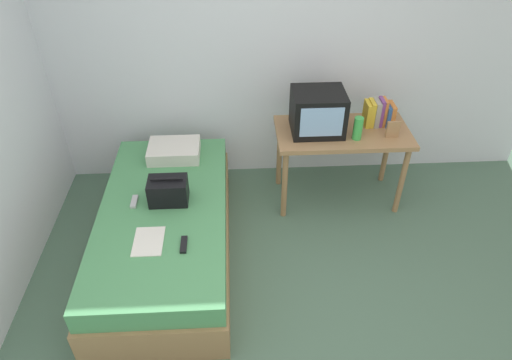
{
  "coord_description": "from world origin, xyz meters",
  "views": [
    {
      "loc": [
        -0.3,
        -1.91,
        2.81
      ],
      "look_at": [
        -0.15,
        1.01,
        0.57
      ],
      "focal_mm": 32.12,
      "sensor_mm": 36.0,
      "label": 1
    }
  ],
  "objects_px": {
    "water_bottle": "(358,128)",
    "pillow": "(174,151)",
    "desk": "(342,140)",
    "remote_dark": "(184,245)",
    "magazine": "(149,241)",
    "remote_silver": "(134,202)",
    "bed": "(166,231)",
    "handbag": "(168,191)",
    "book_row": "(379,113)",
    "picture_frame": "(393,129)",
    "tv": "(318,112)"
  },
  "relations": [
    {
      "from": "water_bottle",
      "to": "pillow",
      "type": "relative_size",
      "value": 0.44
    },
    {
      "from": "desk",
      "to": "remote_dark",
      "type": "relative_size",
      "value": 7.44
    },
    {
      "from": "magazine",
      "to": "remote_silver",
      "type": "relative_size",
      "value": 2.01
    },
    {
      "from": "remote_dark",
      "to": "remote_silver",
      "type": "xyz_separation_m",
      "value": [
        -0.42,
        0.49,
        0.0
      ]
    },
    {
      "from": "bed",
      "to": "desk",
      "type": "distance_m",
      "value": 1.7
    },
    {
      "from": "desk",
      "to": "handbag",
      "type": "relative_size",
      "value": 3.87
    },
    {
      "from": "handbag",
      "to": "magazine",
      "type": "distance_m",
      "value": 0.47
    },
    {
      "from": "book_row",
      "to": "remote_dark",
      "type": "distance_m",
      "value": 2.05
    },
    {
      "from": "pillow",
      "to": "desk",
      "type": "bearing_deg",
      "value": -1.66
    },
    {
      "from": "water_bottle",
      "to": "book_row",
      "type": "bearing_deg",
      "value": 43.91
    },
    {
      "from": "water_bottle",
      "to": "book_row",
      "type": "relative_size",
      "value": 0.8
    },
    {
      "from": "bed",
      "to": "picture_frame",
      "type": "bearing_deg",
      "value": 15.7
    },
    {
      "from": "water_bottle",
      "to": "pillow",
      "type": "height_order",
      "value": "water_bottle"
    },
    {
      "from": "magazine",
      "to": "remote_dark",
      "type": "xyz_separation_m",
      "value": [
        0.25,
        -0.05,
        0.01
      ]
    },
    {
      "from": "desk",
      "to": "remote_dark",
      "type": "xyz_separation_m",
      "value": [
        -1.32,
        -1.08,
        -0.14
      ]
    },
    {
      "from": "book_row",
      "to": "pillow",
      "type": "bearing_deg",
      "value": -178.38
    },
    {
      "from": "remote_silver",
      "to": "desk",
      "type": "bearing_deg",
      "value": 18.67
    },
    {
      "from": "bed",
      "to": "book_row",
      "type": "height_order",
      "value": "book_row"
    },
    {
      "from": "desk",
      "to": "magazine",
      "type": "bearing_deg",
      "value": -146.92
    },
    {
      "from": "book_row",
      "to": "picture_frame",
      "type": "height_order",
      "value": "book_row"
    },
    {
      "from": "picture_frame",
      "to": "handbag",
      "type": "bearing_deg",
      "value": -166.23
    },
    {
      "from": "remote_dark",
      "to": "remote_silver",
      "type": "relative_size",
      "value": 1.08
    },
    {
      "from": "pillow",
      "to": "remote_silver",
      "type": "relative_size",
      "value": 3.12
    },
    {
      "from": "pillow",
      "to": "magazine",
      "type": "height_order",
      "value": "pillow"
    },
    {
      "from": "picture_frame",
      "to": "magazine",
      "type": "height_order",
      "value": "picture_frame"
    },
    {
      "from": "handbag",
      "to": "remote_silver",
      "type": "bearing_deg",
      "value": -178.21
    },
    {
      "from": "water_bottle",
      "to": "remote_silver",
      "type": "relative_size",
      "value": 1.39
    },
    {
      "from": "pillow",
      "to": "handbag",
      "type": "relative_size",
      "value": 1.5
    },
    {
      "from": "handbag",
      "to": "bed",
      "type": "bearing_deg",
      "value": -121.65
    },
    {
      "from": "bed",
      "to": "pillow",
      "type": "height_order",
      "value": "pillow"
    },
    {
      "from": "water_bottle",
      "to": "remote_silver",
      "type": "height_order",
      "value": "water_bottle"
    },
    {
      "from": "bed",
      "to": "water_bottle",
      "type": "bearing_deg",
      "value": 18.17
    },
    {
      "from": "book_row",
      "to": "pillow",
      "type": "relative_size",
      "value": 0.56
    },
    {
      "from": "desk",
      "to": "book_row",
      "type": "height_order",
      "value": "book_row"
    },
    {
      "from": "desk",
      "to": "remote_silver",
      "type": "bearing_deg",
      "value": -161.33
    },
    {
      "from": "book_row",
      "to": "pillow",
      "type": "distance_m",
      "value": 1.83
    },
    {
      "from": "magazine",
      "to": "tv",
      "type": "bearing_deg",
      "value": 37.86
    },
    {
      "from": "picture_frame",
      "to": "magazine",
      "type": "distance_m",
      "value": 2.18
    },
    {
      "from": "water_bottle",
      "to": "pillow",
      "type": "distance_m",
      "value": 1.6
    },
    {
      "from": "handbag",
      "to": "remote_dark",
      "type": "height_order",
      "value": "handbag"
    },
    {
      "from": "pillow",
      "to": "magazine",
      "type": "xyz_separation_m",
      "value": [
        -0.09,
        -1.07,
        -0.05
      ]
    },
    {
      "from": "handbag",
      "to": "remote_dark",
      "type": "xyz_separation_m",
      "value": [
        0.15,
        -0.5,
        -0.09
      ]
    },
    {
      "from": "handbag",
      "to": "remote_dark",
      "type": "distance_m",
      "value": 0.53
    },
    {
      "from": "bed",
      "to": "handbag",
      "type": "xyz_separation_m",
      "value": [
        0.05,
        0.08,
        0.35
      ]
    },
    {
      "from": "remote_silver",
      "to": "pillow",
      "type": "bearing_deg",
      "value": 67.65
    },
    {
      "from": "tv",
      "to": "picture_frame",
      "type": "height_order",
      "value": "tv"
    },
    {
      "from": "water_bottle",
      "to": "picture_frame",
      "type": "height_order",
      "value": "water_bottle"
    },
    {
      "from": "book_row",
      "to": "water_bottle",
      "type": "bearing_deg",
      "value": -136.09
    },
    {
      "from": "desk",
      "to": "pillow",
      "type": "height_order",
      "value": "desk"
    },
    {
      "from": "book_row",
      "to": "magazine",
      "type": "xyz_separation_m",
      "value": [
        -1.9,
        -1.12,
        -0.35
      ]
    }
  ]
}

